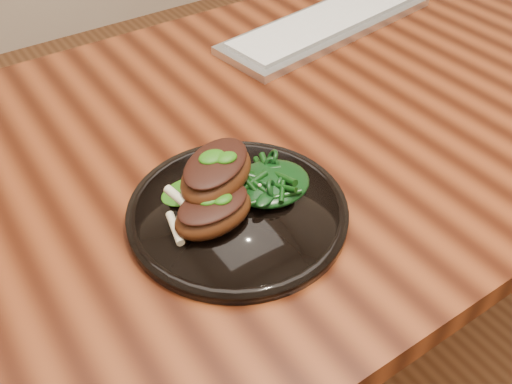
# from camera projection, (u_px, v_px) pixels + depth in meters

# --- Properties ---
(desk) EXTENTS (1.60, 0.80, 0.75)m
(desk) POSITION_uv_depth(u_px,v_px,m) (295.00, 154.00, 0.94)
(desk) COLOR black
(desk) RESTS_ON ground
(plate) EXTENTS (0.27, 0.27, 0.02)m
(plate) POSITION_uv_depth(u_px,v_px,m) (238.00, 212.00, 0.71)
(plate) COLOR black
(plate) RESTS_ON desk
(lamb_chop_front) EXTENTS (0.11, 0.08, 0.05)m
(lamb_chop_front) POSITION_uv_depth(u_px,v_px,m) (213.00, 211.00, 0.67)
(lamb_chop_front) COLOR #48210D
(lamb_chop_front) RESTS_ON plate
(lamb_chop_back) EXTENTS (0.14, 0.12, 0.05)m
(lamb_chop_back) POSITION_uv_depth(u_px,v_px,m) (216.00, 172.00, 0.69)
(lamb_chop_back) COLOR #48210D
(lamb_chop_back) RESTS_ON plate
(herb_smear) EXTENTS (0.08, 0.05, 0.00)m
(herb_smear) POSITION_uv_depth(u_px,v_px,m) (190.00, 190.00, 0.73)
(herb_smear) COLOR #134907
(herb_smear) RESTS_ON plate
(greens_heap) EXTENTS (0.10, 0.10, 0.04)m
(greens_heap) POSITION_uv_depth(u_px,v_px,m) (271.00, 179.00, 0.72)
(greens_heap) COLOR black
(greens_heap) RESTS_ON plate
(keyboard) EXTENTS (0.48, 0.21, 0.02)m
(keyboard) POSITION_uv_depth(u_px,v_px,m) (328.00, 23.00, 1.10)
(keyboard) COLOR silver
(keyboard) RESTS_ON desk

